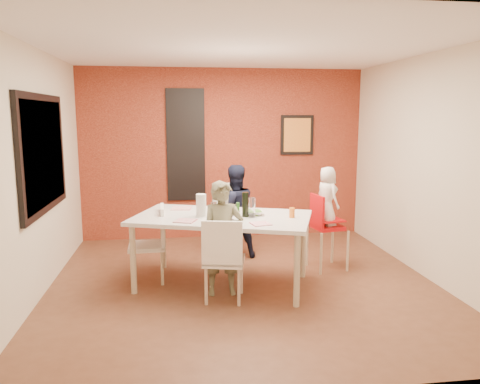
{
  "coord_description": "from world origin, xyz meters",
  "views": [
    {
      "loc": [
        -0.76,
        -5.22,
        1.97
      ],
      "look_at": [
        0.0,
        0.3,
        1.05
      ],
      "focal_mm": 35.0,
      "sensor_mm": 36.0,
      "label": 1
    }
  ],
  "objects": [
    {
      "name": "art_print_frame",
      "position": [
        1.2,
        2.21,
        1.65
      ],
      "size": [
        0.54,
        0.03,
        0.64
      ],
      "primitive_type": "cube",
      "color": "black",
      "rests_on": "wall_back"
    },
    {
      "name": "condiment_brown",
      "position": [
        -0.18,
        0.01,
        0.89
      ],
      "size": [
        0.04,
        0.04,
        0.14
      ],
      "primitive_type": "cylinder",
      "color": "brown",
      "rests_on": "dining_table"
    },
    {
      "name": "salad_bowl_b",
      "position": [
        0.14,
        -0.0,
        0.85
      ],
      "size": [
        0.22,
        0.22,
        0.05
      ],
      "primitive_type": "imported",
      "rotation": [
        0.0,
        0.0,
        -0.15
      ],
      "color": "white",
      "rests_on": "dining_table"
    },
    {
      "name": "plate_near_right",
      "position": [
        0.11,
        -0.47,
        0.83
      ],
      "size": [
        0.23,
        0.23,
        0.01
      ],
      "primitive_type": "cube",
      "rotation": [
        0.0,
        0.0,
        0.22
      ],
      "color": "white",
      "rests_on": "dining_table"
    },
    {
      "name": "ground",
      "position": [
        0.0,
        0.0,
        0.0
      ],
      "size": [
        4.5,
        4.5,
        0.0
      ],
      "primitive_type": "plane",
      "color": "brown",
      "rests_on": "ground"
    },
    {
      "name": "paper_towel_roll",
      "position": [
        -0.49,
        0.01,
        0.95
      ],
      "size": [
        0.11,
        0.11,
        0.26
      ],
      "primitive_type": "cylinder",
      "color": "silver",
      "rests_on": "dining_table"
    },
    {
      "name": "glassblock_strip",
      "position": [
        -0.6,
        2.21,
        1.5
      ],
      "size": [
        0.55,
        0.03,
        1.7
      ],
      "primitive_type": "cube",
      "color": "silver",
      "rests_on": "wall_back"
    },
    {
      "name": "ceiling",
      "position": [
        0.0,
        0.0,
        2.7
      ],
      "size": [
        4.5,
        4.5,
        0.02
      ],
      "primitive_type": "cube",
      "color": "white",
      "rests_on": "wall_back"
    },
    {
      "name": "plate_far_mid",
      "position": [
        -0.13,
        0.28,
        0.83
      ],
      "size": [
        0.23,
        0.23,
        0.01
      ],
      "primitive_type": "cube",
      "rotation": [
        0.0,
        0.0,
        0.17
      ],
      "color": "silver",
      "rests_on": "dining_table"
    },
    {
      "name": "wall_back",
      "position": [
        0.0,
        2.25,
        1.35
      ],
      "size": [
        4.5,
        0.02,
        2.7
      ],
      "primitive_type": "cube",
      "color": "beige",
      "rests_on": "ground"
    },
    {
      "name": "child_near",
      "position": [
        -0.27,
        -0.28,
        0.63
      ],
      "size": [
        0.47,
        0.31,
        1.27
      ],
      "primitive_type": "imported",
      "rotation": [
        0.0,
        0.0,
        0.02
      ],
      "color": "#605E45",
      "rests_on": "ground"
    },
    {
      "name": "high_chair",
      "position": [
        1.11,
        0.4,
        0.59
      ],
      "size": [
        0.48,
        0.48,
        0.98
      ],
      "rotation": [
        0.0,
        0.0,
        1.77
      ],
      "color": "red",
      "rests_on": "ground"
    },
    {
      "name": "child_far",
      "position": [
        0.02,
        1.05,
        0.65
      ],
      "size": [
        0.73,
        0.62,
        1.3
      ],
      "primitive_type": "imported",
      "rotation": [
        0.0,
        0.0,
        3.37
      ],
      "color": "black",
      "rests_on": "ground"
    },
    {
      "name": "plate_near_left",
      "position": [
        -0.67,
        -0.22,
        0.83
      ],
      "size": [
        0.27,
        0.27,
        0.01
      ],
      "primitive_type": "cube",
      "rotation": [
        0.0,
        0.0,
        -0.38
      ],
      "color": "silver",
      "rests_on": "dining_table"
    },
    {
      "name": "wall_right",
      "position": [
        2.25,
        0.0,
        1.35
      ],
      "size": [
        0.02,
        4.5,
        2.7
      ],
      "primitive_type": "cube",
      "color": "beige",
      "rests_on": "ground"
    },
    {
      "name": "sippy_cup",
      "position": [
        0.53,
        -0.19,
        0.88
      ],
      "size": [
        0.06,
        0.06,
        0.11
      ],
      "primitive_type": "cylinder",
      "color": "orange",
      "rests_on": "dining_table"
    },
    {
      "name": "plate_far_left",
      "position": [
        -0.71,
        0.49,
        0.83
      ],
      "size": [
        0.27,
        0.27,
        0.01
      ],
      "primitive_type": "cube",
      "rotation": [
        0.0,
        0.0,
        -0.13
      ],
      "color": "white",
      "rests_on": "dining_table"
    },
    {
      "name": "chair_far",
      "position": [
        0.0,
        1.3,
        0.56
      ],
      "size": [
        0.55,
        0.55,
        1.0
      ],
      "rotation": [
        0.0,
        0.0,
        0.22
      ],
      "color": "white",
      "rests_on": "ground"
    },
    {
      "name": "wine_glass_b",
      "position": [
        0.08,
        -0.11,
        0.94
      ],
      "size": [
        0.08,
        0.08,
        0.22
      ],
      "primitive_type": "cylinder",
      "color": "white",
      "rests_on": "dining_table"
    },
    {
      "name": "chair_left",
      "position": [
        -1.04,
        0.25,
        0.51
      ],
      "size": [
        0.44,
        0.44,
        0.91
      ],
      "rotation": [
        0.0,
        0.0,
        4.75
      ],
      "color": "white",
      "rests_on": "ground"
    },
    {
      "name": "brick_accent_wall",
      "position": [
        0.0,
        2.23,
        1.35
      ],
      "size": [
        4.5,
        0.02,
        2.7
      ],
      "primitive_type": "cube",
      "color": "maroon",
      "rests_on": "ground"
    },
    {
      "name": "condiment_red",
      "position": [
        -0.2,
        -0.04,
        0.9
      ],
      "size": [
        0.04,
        0.04,
        0.15
      ],
      "primitive_type": "cylinder",
      "color": "red",
      "rests_on": "dining_table"
    },
    {
      "name": "wine_glass_a",
      "position": [
        -0.36,
        -0.19,
        0.92
      ],
      "size": [
        0.07,
        0.07,
        0.2
      ],
      "primitive_type": "cylinder",
      "color": "white",
      "rests_on": "dining_table"
    },
    {
      "name": "chair_near",
      "position": [
        -0.29,
        -0.51,
        0.51
      ],
      "size": [
        0.5,
        0.5,
        0.91
      ],
      "rotation": [
        0.0,
        0.0,
        2.92
      ],
      "color": "white",
      "rests_on": "ground"
    },
    {
      "name": "picture_window_frame",
      "position": [
        -2.22,
        0.2,
        1.55
      ],
      "size": [
        0.05,
        1.7,
        1.3
      ],
      "primitive_type": "cube",
      "color": "black",
      "rests_on": "wall_left"
    },
    {
      "name": "art_print_canvas",
      "position": [
        1.2,
        2.19,
        1.65
      ],
      "size": [
        0.44,
        0.01,
        0.54
      ],
      "primitive_type": "cube",
      "color": "gold",
      "rests_on": "wall_back"
    },
    {
      "name": "toddler",
      "position": [
        1.13,
        0.41,
        0.95
      ],
      "size": [
        0.35,
        0.43,
        0.75
      ],
      "primitive_type": "imported",
      "rotation": [
        0.0,
        0.0,
        1.91
      ],
      "color": "white",
      "rests_on": "high_chair"
    },
    {
      "name": "wine_bottle",
      "position": [
        0.01,
        -0.07,
        0.97
      ],
      "size": [
        0.07,
        0.07,
        0.28
      ],
      "primitive_type": "cylinder",
      "color": "black",
      "rests_on": "dining_table"
    },
    {
      "name": "picture_window_pane",
      "position": [
        -2.21,
        0.2,
        1.55
      ],
      "size": [
        0.02,
        1.55,
        1.15
      ],
      "primitive_type": "cube",
      "color": "black",
      "rests_on": "wall_left"
    },
    {
      "name": "wall_left",
      "position": [
        -2.25,
        0.0,
        1.35
      ],
      "size": [
        0.02,
        4.5,
        2.7
      ],
      "primitive_type": "cube",
      "color": "beige",
      "rests_on": "ground"
    },
    {
      "name": "glassblock_surround",
      "position": [
        -0.6,
        2.21,
        1.5
      ],
      "size": [
        0.6,
        0.03,
        1.76
      ],
      "primitive_type": "cube",
      "color": "black",
      "rests_on": "wall_back"
    },
    {
      "name": "salad_bowl_a",
      "position": [
        -0.25,
        -0.16,
        0.85
      ],
      "size": [
        0.26,
        0.26,
        0.05
      ],
      "primitive_type": "imported",
      "rotation": [
        0.0,
        0.0,
        0.24
      ],
      "color": "white",
      "rests_on": "dining_table"
    },
    {
      "name": "dining_table",
      "position": [
        -0.25,
        0.0,
        0.75
      ],
      "size": [
        2.24,
        1.7,
        0.83
      ],
      "rotation": [
        0.0,
        0.0,
        -0.34
      ],
      "color": "silver",
      "rests_on": "ground"
    },
    {
      "name": "condiment_green",
      "position": [
        -0.07,
        -0.0,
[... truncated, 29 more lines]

